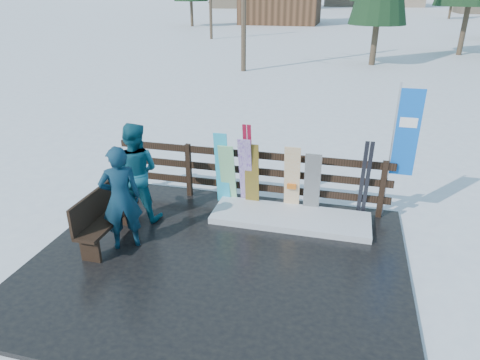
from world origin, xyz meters
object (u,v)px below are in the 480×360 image
(bench, at_px, (104,215))
(snowboard_2, at_px, (252,176))
(snowboard_0, at_px, (222,169))
(person_front, at_px, (121,198))
(person_back, at_px, (135,172))
(snowboard_5, at_px, (292,179))
(rental_flag, at_px, (403,138))
(snowboard_3, at_px, (246,173))
(snowboard_1, at_px, (228,175))
(snowboard_4, at_px, (312,184))

(bench, relative_size, snowboard_2, 1.09)
(snowboard_0, xyz_separation_m, person_front, (-1.17, -1.94, 0.13))
(person_back, bearing_deg, snowboard_5, -168.16)
(bench, relative_size, rental_flag, 0.58)
(bench, xyz_separation_m, person_back, (0.16, 0.93, 0.43))
(snowboard_3, relative_size, person_back, 0.80)
(snowboard_3, distance_m, snowboard_5, 0.92)
(snowboard_3, xyz_separation_m, snowboard_5, (0.92, 0.00, -0.04))
(bench, height_order, snowboard_1, snowboard_1)
(snowboard_2, relative_size, snowboard_4, 1.06)
(person_back, bearing_deg, bench, 72.89)
(snowboard_4, bearing_deg, snowboard_5, 180.00)
(bench, relative_size, snowboard_4, 1.15)
(person_front, height_order, person_back, person_back)
(snowboard_1, bearing_deg, snowboard_5, -0.00)
(person_front, bearing_deg, snowboard_2, -165.38)
(snowboard_5, distance_m, person_front, 3.23)
(snowboard_4, height_order, person_back, person_back)
(snowboard_1, relative_size, person_front, 0.75)
(snowboard_1, relative_size, rental_flag, 0.52)
(snowboard_0, relative_size, person_front, 0.86)
(snowboard_4, bearing_deg, bench, -150.51)
(snowboard_0, bearing_deg, person_front, -121.05)
(person_back, bearing_deg, rental_flag, -172.51)
(snowboard_1, xyz_separation_m, snowboard_5, (1.29, -0.00, 0.04))
(snowboard_2, xyz_separation_m, snowboard_5, (0.80, 0.00, 0.02))
(snowboard_3, height_order, person_front, person_front)
(snowboard_2, xyz_separation_m, snowboard_3, (-0.13, 0.00, 0.06))
(snowboard_0, relative_size, snowboard_1, 1.16)
(snowboard_1, distance_m, snowboard_4, 1.68)
(snowboard_5, xyz_separation_m, person_back, (-2.80, -0.96, 0.25))
(snowboard_2, bearing_deg, bench, -138.84)
(person_front, bearing_deg, rental_flag, 173.30)
(bench, distance_m, snowboard_5, 3.53)
(snowboard_3, xyz_separation_m, rental_flag, (2.85, 0.27, 0.86))
(snowboard_4, distance_m, snowboard_5, 0.39)
(snowboard_0, height_order, snowboard_4, snowboard_0)
(bench, relative_size, snowboard_1, 1.11)
(snowboard_2, height_order, snowboard_3, snowboard_3)
(snowboard_1, height_order, rental_flag, rental_flag)
(snowboard_5, bearing_deg, snowboard_0, -180.00)
(snowboard_1, xyz_separation_m, person_back, (-1.51, -0.96, 0.29))
(person_back, bearing_deg, snowboard_3, -160.01)
(snowboard_0, height_order, snowboard_1, snowboard_0)
(bench, bearing_deg, snowboard_5, 32.62)
(snowboard_5, height_order, rental_flag, rental_flag)
(snowboard_2, bearing_deg, person_back, -154.34)
(bench, bearing_deg, snowboard_2, 41.16)
(snowboard_0, relative_size, snowboard_2, 1.14)
(snowboard_4, xyz_separation_m, rental_flag, (1.53, 0.27, 0.96))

